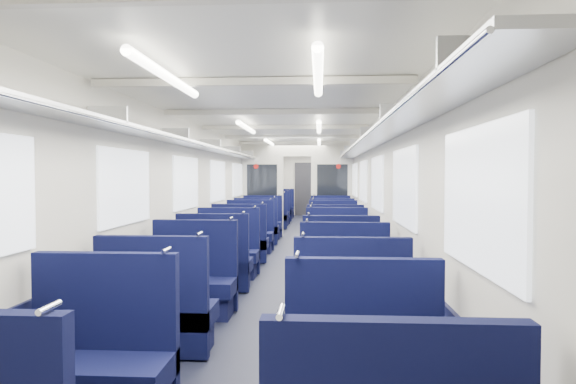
% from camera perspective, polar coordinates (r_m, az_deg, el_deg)
% --- Properties ---
extents(floor, '(2.80, 18.00, 0.01)m').
position_cam_1_polar(floor, '(10.29, 0.42, -6.66)').
color(floor, black).
rests_on(floor, ground).
extents(ceiling, '(2.80, 18.00, 0.01)m').
position_cam_1_polar(ceiling, '(10.21, 0.42, 6.50)').
color(ceiling, silver).
rests_on(ceiling, wall_left).
extents(wall_left, '(0.02, 18.00, 2.35)m').
position_cam_1_polar(wall_left, '(10.36, -7.33, -0.09)').
color(wall_left, beige).
rests_on(wall_left, floor).
extents(dado_left, '(0.03, 17.90, 0.70)m').
position_cam_1_polar(dado_left, '(10.42, -7.23, -4.63)').
color(dado_left, black).
rests_on(dado_left, floor).
extents(wall_right, '(0.02, 18.00, 2.35)m').
position_cam_1_polar(wall_right, '(10.20, 8.30, -0.12)').
color(wall_right, beige).
rests_on(wall_right, floor).
extents(dado_right, '(0.03, 17.90, 0.70)m').
position_cam_1_polar(dado_right, '(10.27, 8.19, -4.73)').
color(dado_right, black).
rests_on(dado_right, floor).
extents(wall_far, '(2.80, 0.02, 2.35)m').
position_cam_1_polar(wall_far, '(19.17, 1.91, 0.86)').
color(wall_far, beige).
rests_on(wall_far, floor).
extents(luggage_rack_left, '(0.36, 17.40, 0.18)m').
position_cam_1_polar(luggage_rack_left, '(10.33, -6.33, 4.34)').
color(luggage_rack_left, '#B2B5BA').
rests_on(luggage_rack_left, wall_left).
extents(luggage_rack_right, '(0.36, 17.40, 0.18)m').
position_cam_1_polar(luggage_rack_right, '(10.19, 7.27, 4.37)').
color(luggage_rack_right, '#B2B5BA').
rests_on(luggage_rack_right, wall_right).
extents(windows, '(2.78, 15.60, 0.75)m').
position_cam_1_polar(windows, '(9.72, 0.27, 1.24)').
color(windows, white).
rests_on(windows, wall_left).
extents(ceiling_fittings, '(2.70, 16.06, 0.11)m').
position_cam_1_polar(ceiling_fittings, '(9.95, 0.34, 6.27)').
color(ceiling_fittings, beige).
rests_on(ceiling_fittings, ceiling).
extents(end_door, '(0.75, 0.06, 2.00)m').
position_cam_1_polar(end_door, '(19.12, 1.91, 0.34)').
color(end_door, black).
rests_on(end_door, floor).
extents(bulkhead, '(2.80, 0.10, 2.35)m').
position_cam_1_polar(bulkhead, '(12.61, 1.03, 0.55)').
color(bulkhead, beige).
rests_on(bulkhead, floor).
extents(seat_2, '(0.95, 0.53, 1.07)m').
position_cam_1_polar(seat_2, '(3.57, -20.66, -18.05)').
color(seat_2, '#0A0E34').
rests_on(seat_2, floor).
extents(seat_3, '(0.95, 0.53, 1.07)m').
position_cam_1_polar(seat_3, '(3.19, 8.67, -20.45)').
color(seat_3, '#0A0E34').
rests_on(seat_3, floor).
extents(seat_4, '(0.95, 0.53, 1.07)m').
position_cam_1_polar(seat_4, '(4.61, -14.55, -13.40)').
color(seat_4, '#0A0E34').
rests_on(seat_4, floor).
extents(seat_5, '(0.95, 0.53, 1.07)m').
position_cam_1_polar(seat_5, '(4.41, 7.14, -14.05)').
color(seat_5, '#0A0E34').
rests_on(seat_5, floor).
extents(seat_6, '(0.95, 0.53, 1.07)m').
position_cam_1_polar(seat_6, '(5.74, -10.70, -10.29)').
color(seat_6, '#0A0E34').
rests_on(seat_6, floor).
extents(seat_7, '(0.95, 0.53, 1.07)m').
position_cam_1_polar(seat_7, '(5.41, 6.45, -11.03)').
color(seat_7, '#0A0E34').
rests_on(seat_7, floor).
extents(seat_8, '(0.95, 0.53, 1.07)m').
position_cam_1_polar(seat_8, '(6.86, -8.26, -8.26)').
color(seat_8, '#0A0E34').
rests_on(seat_8, floor).
extents(seat_9, '(0.95, 0.53, 1.07)m').
position_cam_1_polar(seat_9, '(6.53, 5.94, -8.77)').
color(seat_9, '#0A0E34').
rests_on(seat_9, floor).
extents(seat_10, '(0.95, 0.53, 1.07)m').
position_cam_1_polar(seat_10, '(7.75, -6.86, -7.07)').
color(seat_10, '#0A0E34').
rests_on(seat_10, floor).
extents(seat_11, '(0.95, 0.53, 1.07)m').
position_cam_1_polar(seat_11, '(7.82, 5.55, -6.99)').
color(seat_11, '#0A0E34').
rests_on(seat_11, floor).
extents(seat_12, '(0.95, 0.53, 1.07)m').
position_cam_1_polar(seat_12, '(8.97, -5.40, -5.83)').
color(seat_12, '#0A0E34').
rests_on(seat_12, floor).
extents(seat_13, '(0.95, 0.53, 1.07)m').
position_cam_1_polar(seat_13, '(8.77, 5.33, -6.01)').
color(seat_13, '#0A0E34').
rests_on(seat_13, floor).
extents(seat_14, '(0.95, 0.53, 1.07)m').
position_cam_1_polar(seat_14, '(10.13, -4.35, -4.93)').
color(seat_14, '#0A0E34').
rests_on(seat_14, floor).
extents(seat_15, '(0.95, 0.53, 1.07)m').
position_cam_1_polar(seat_15, '(10.02, 5.11, -5.01)').
color(seat_15, '#0A0E34').
rests_on(seat_15, floor).
extents(seat_16, '(0.95, 0.53, 1.07)m').
position_cam_1_polar(seat_16, '(11.23, -3.56, -4.25)').
color(seat_16, '#0A0E34').
rests_on(seat_16, floor).
extents(seat_17, '(0.95, 0.53, 1.07)m').
position_cam_1_polar(seat_17, '(11.06, 4.97, -4.35)').
color(seat_17, '#0A0E34').
rests_on(seat_17, floor).
extents(seat_18, '(0.95, 0.53, 1.07)m').
position_cam_1_polar(seat_18, '(12.30, -2.93, -3.71)').
color(seat_18, '#0A0E34').
rests_on(seat_18, floor).
extents(seat_19, '(0.95, 0.53, 1.07)m').
position_cam_1_polar(seat_19, '(12.26, 4.83, -3.73)').
color(seat_19, '#0A0E34').
rests_on(seat_19, floor).
extents(seat_20, '(0.95, 0.53, 1.07)m').
position_cam_1_polar(seat_20, '(14.40, -1.97, -2.88)').
color(seat_20, '#0A0E34').
rests_on(seat_20, floor).
extents(seat_21, '(0.95, 0.53, 1.07)m').
position_cam_1_polar(seat_21, '(14.29, 4.66, -2.92)').
color(seat_21, '#0A0E34').
rests_on(seat_21, floor).
extents(seat_22, '(0.95, 0.53, 1.07)m').
position_cam_1_polar(seat_22, '(15.54, -1.56, -2.52)').
color(seat_22, '#0A0E34').
rests_on(seat_22, floor).
extents(seat_23, '(0.95, 0.53, 1.07)m').
position_cam_1_polar(seat_23, '(15.59, 4.57, -2.51)').
color(seat_23, '#0A0E34').
rests_on(seat_23, floor).
extents(seat_24, '(0.95, 0.53, 1.07)m').
position_cam_1_polar(seat_24, '(16.69, -1.20, -2.21)').
color(seat_24, '#0A0E34').
rests_on(seat_24, floor).
extents(seat_25, '(0.95, 0.53, 1.07)m').
position_cam_1_polar(seat_25, '(16.69, 4.50, -2.22)').
color(seat_25, '#0A0E34').
rests_on(seat_25, floor).
extents(seat_26, '(0.95, 0.53, 1.07)m').
position_cam_1_polar(seat_26, '(17.94, -0.87, -1.92)').
color(seat_26, '#0A0E34').
rests_on(seat_26, floor).
extents(seat_27, '(0.95, 0.53, 1.07)m').
position_cam_1_polar(seat_27, '(17.72, 4.45, -1.97)').
color(seat_27, '#0A0E34').
rests_on(seat_27, floor).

